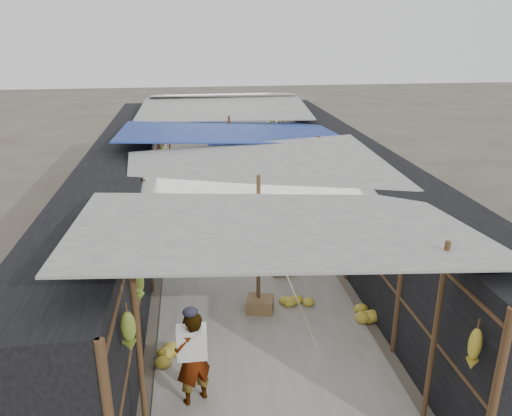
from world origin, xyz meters
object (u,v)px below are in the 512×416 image
shopper_blue (210,196)px  vendor_seated (299,207)px  crate_near (260,305)px  black_basin (276,201)px  vendor_elderly (193,358)px

shopper_blue → vendor_seated: bearing=-22.9°
crate_near → shopper_blue: 4.80m
crate_near → black_basin: (1.30, 5.81, -0.06)m
black_basin → vendor_elderly: vendor_elderly is taller
crate_near → shopper_blue: shopper_blue is taller
black_basin → vendor_elderly: size_ratio=0.41×
crate_near → shopper_blue: size_ratio=0.33×
shopper_blue → vendor_seated: size_ratio=1.86×
shopper_blue → vendor_seated: (2.34, -0.33, -0.33)m
vendor_elderly → shopper_blue: bearing=-122.8°
shopper_blue → vendor_seated: shopper_blue is taller
crate_near → vendor_elderly: bearing=-105.8°
crate_near → vendor_elderly: 2.57m
shopper_blue → black_basin: bearing=14.1°
black_basin → shopper_blue: (-1.97, -1.09, 0.63)m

